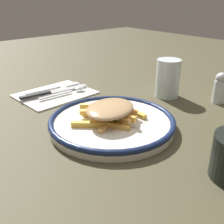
# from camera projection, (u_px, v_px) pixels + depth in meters

# --- Properties ---
(ground_plane) EXTENTS (2.60, 2.60, 0.00)m
(ground_plane) POSITION_uv_depth(u_px,v_px,m) (112.00, 128.00, 0.62)
(ground_plane) COLOR #413C28
(plate) EXTENTS (0.28, 0.28, 0.03)m
(plate) POSITION_uv_depth(u_px,v_px,m) (112.00, 122.00, 0.62)
(plate) COLOR silver
(plate) RESTS_ON ground_plane
(fries_heap) EXTENTS (0.15, 0.16, 0.04)m
(fries_heap) POSITION_uv_depth(u_px,v_px,m) (110.00, 111.00, 0.60)
(fries_heap) COLOR #CC8F48
(fries_heap) RESTS_ON plate
(napkin) EXTENTS (0.17, 0.22, 0.01)m
(napkin) POSITION_uv_depth(u_px,v_px,m) (55.00, 93.00, 0.81)
(napkin) COLOR silver
(napkin) RESTS_ON ground_plane
(fork) EXTENTS (0.03, 0.18, 0.01)m
(fork) POSITION_uv_depth(u_px,v_px,m) (54.00, 88.00, 0.84)
(fork) COLOR silver
(fork) RESTS_ON napkin
(knife) EXTENTS (0.04, 0.21, 0.01)m
(knife) POSITION_uv_depth(u_px,v_px,m) (49.00, 92.00, 0.80)
(knife) COLOR black
(knife) RESTS_ON napkin
(spoon) EXTENTS (0.02, 0.15, 0.01)m
(spoon) POSITION_uv_depth(u_px,v_px,m) (70.00, 91.00, 0.81)
(spoon) COLOR silver
(spoon) RESTS_ON napkin
(water_glass) EXTENTS (0.07, 0.07, 0.11)m
(water_glass) POSITION_uv_depth(u_px,v_px,m) (168.00, 78.00, 0.78)
(water_glass) COLOR silver
(water_glass) RESTS_ON ground_plane
(salt_shaker) EXTENTS (0.03, 0.03, 0.09)m
(salt_shaker) POSITION_uv_depth(u_px,v_px,m) (220.00, 88.00, 0.74)
(salt_shaker) COLOR silver
(salt_shaker) RESTS_ON ground_plane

